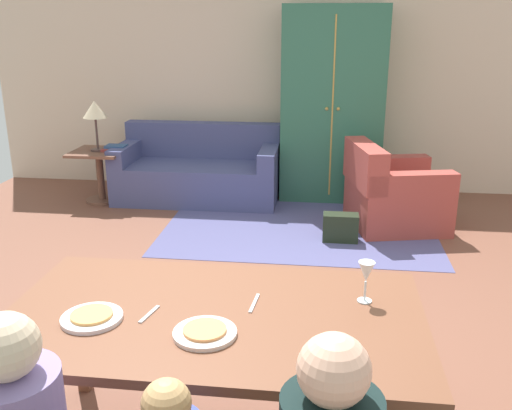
% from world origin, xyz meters
% --- Properties ---
extents(ground_plane, '(7.22, 6.03, 0.02)m').
position_xyz_m(ground_plane, '(0.00, 0.41, -0.01)').
color(ground_plane, brown).
extents(back_wall, '(7.22, 0.10, 2.70)m').
position_xyz_m(back_wall, '(0.00, 3.48, 1.35)').
color(back_wall, beige).
rests_on(back_wall, ground_plane).
extents(dining_table, '(1.75, 0.99, 0.76)m').
position_xyz_m(dining_table, '(-0.05, -1.15, 0.69)').
color(dining_table, brown).
rests_on(dining_table, ground_plane).
extents(plate_near_man, '(0.25, 0.25, 0.02)m').
position_xyz_m(plate_near_man, '(-0.53, -1.27, 0.77)').
color(plate_near_man, silver).
rests_on(plate_near_man, dining_table).
extents(pizza_near_man, '(0.17, 0.17, 0.01)m').
position_xyz_m(pizza_near_man, '(-0.53, -1.27, 0.78)').
color(pizza_near_man, '#E3A150').
rests_on(pizza_near_man, plate_near_man).
extents(plate_near_child, '(0.25, 0.25, 0.02)m').
position_xyz_m(plate_near_child, '(-0.05, -1.33, 0.77)').
color(plate_near_child, silver).
rests_on(plate_near_child, dining_table).
extents(pizza_near_child, '(0.17, 0.17, 0.01)m').
position_xyz_m(pizza_near_child, '(-0.05, -1.33, 0.78)').
color(pizza_near_child, '#E39252').
rests_on(pizza_near_child, plate_near_child).
extents(wine_glass, '(0.07, 0.07, 0.19)m').
position_xyz_m(wine_glass, '(0.58, -0.97, 0.89)').
color(wine_glass, silver).
rests_on(wine_glass, dining_table).
extents(fork, '(0.05, 0.15, 0.01)m').
position_xyz_m(fork, '(-0.31, -1.20, 0.76)').
color(fork, silver).
rests_on(fork, dining_table).
extents(knife, '(0.03, 0.17, 0.01)m').
position_xyz_m(knife, '(0.11, -1.05, 0.76)').
color(knife, silver).
rests_on(knife, dining_table).
extents(area_rug, '(2.60, 1.80, 0.01)m').
position_xyz_m(area_rug, '(0.17, 1.98, 0.00)').
color(area_rug, '#50507F').
rests_on(area_rug, ground_plane).
extents(couch, '(1.79, 0.86, 0.82)m').
position_xyz_m(couch, '(-1.02, 2.84, 0.30)').
color(couch, '#454A79').
rests_on(couch, ground_plane).
extents(armchair, '(1.03, 1.02, 0.82)m').
position_xyz_m(armchair, '(1.05, 2.17, 0.32)').
color(armchair, '#A44239').
rests_on(armchair, ground_plane).
extents(armoire, '(1.10, 0.59, 2.10)m').
position_xyz_m(armoire, '(0.45, 3.09, 1.05)').
color(armoire, '#2F664D').
rests_on(armoire, ground_plane).
extents(side_table, '(0.56, 0.56, 0.58)m').
position_xyz_m(side_table, '(-2.07, 2.58, 0.38)').
color(side_table, brown).
rests_on(side_table, ground_plane).
extents(table_lamp, '(0.26, 0.26, 0.54)m').
position_xyz_m(table_lamp, '(-2.07, 2.58, 1.01)').
color(table_lamp, '#493531').
rests_on(table_lamp, side_table).
extents(book_lower, '(0.22, 0.16, 0.03)m').
position_xyz_m(book_lower, '(-1.91, 2.59, 0.59)').
color(book_lower, maroon).
rests_on(book_lower, side_table).
extents(book_upper, '(0.22, 0.16, 0.03)m').
position_xyz_m(book_upper, '(-1.89, 2.63, 0.62)').
color(book_upper, '#2E4E7D').
rests_on(book_upper, book_lower).
extents(handbag, '(0.32, 0.16, 0.26)m').
position_xyz_m(handbag, '(0.56, 1.68, 0.13)').
color(handbag, black).
rests_on(handbag, ground_plane).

